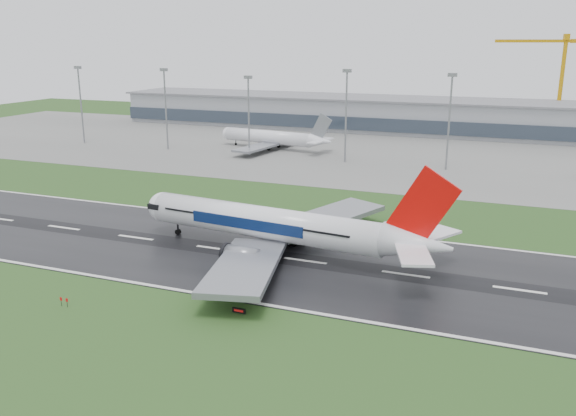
% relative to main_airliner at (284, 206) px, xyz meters
% --- Properties ---
extents(ground, '(520.00, 520.00, 0.00)m').
position_rel_main_airliner_xyz_m(ground, '(-34.48, -2.47, -10.15)').
color(ground, '#224419').
rests_on(ground, ground).
extents(runway, '(400.00, 45.00, 0.10)m').
position_rel_main_airliner_xyz_m(runway, '(-34.48, -2.47, -10.10)').
color(runway, black).
rests_on(runway, ground).
extents(apron, '(400.00, 130.00, 0.08)m').
position_rel_main_airliner_xyz_m(apron, '(-34.48, 122.53, -10.11)').
color(apron, slate).
rests_on(apron, ground).
extents(terminal, '(240.00, 36.00, 15.00)m').
position_rel_main_airliner_xyz_m(terminal, '(-34.48, 182.53, -2.65)').
color(terminal, gray).
rests_on(terminal, ground).
extents(main_airliner, '(74.64, 71.76, 20.11)m').
position_rel_main_airliner_xyz_m(main_airliner, '(0.00, 0.00, 0.00)').
color(main_airliner, white).
rests_on(main_airliner, runway).
extents(parked_airliner, '(58.13, 55.17, 15.07)m').
position_rel_main_airliner_xyz_m(parked_airliner, '(-50.15, 113.42, -2.54)').
color(parked_airliner, white).
rests_on(parked_airliner, apron).
extents(tower_crane, '(44.44, 16.09, 45.13)m').
position_rel_main_airliner_xyz_m(tower_crane, '(57.60, 197.53, 12.41)').
color(tower_crane, '#C68809').
rests_on(tower_crane, ground).
extents(runway_sign, '(2.30, 0.74, 1.04)m').
position_rel_main_airliner_xyz_m(runway_sign, '(3.75, -28.87, -9.63)').
color(runway_sign, black).
rests_on(runway_sign, ground).
extents(floodmast_0, '(0.64, 0.64, 31.01)m').
position_rel_main_airliner_xyz_m(floodmast_0, '(-130.93, 97.53, 5.35)').
color(floodmast_0, gray).
rests_on(floodmast_0, ground).
extents(floodmast_1, '(0.64, 0.64, 30.79)m').
position_rel_main_airliner_xyz_m(floodmast_1, '(-89.37, 97.53, 5.24)').
color(floodmast_1, gray).
rests_on(floodmast_1, ground).
extents(floodmast_2, '(0.64, 0.64, 28.68)m').
position_rel_main_airliner_xyz_m(floodmast_2, '(-53.16, 97.53, 4.19)').
color(floodmast_2, gray).
rests_on(floodmast_2, ground).
extents(floodmast_3, '(0.64, 0.64, 31.64)m').
position_rel_main_airliner_xyz_m(floodmast_3, '(-15.31, 97.53, 5.67)').
color(floodmast_3, gray).
rests_on(floodmast_3, ground).
extents(floodmast_4, '(0.64, 0.64, 30.95)m').
position_rel_main_airliner_xyz_m(floodmast_4, '(20.26, 97.53, 5.32)').
color(floodmast_4, gray).
rests_on(floodmast_4, ground).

